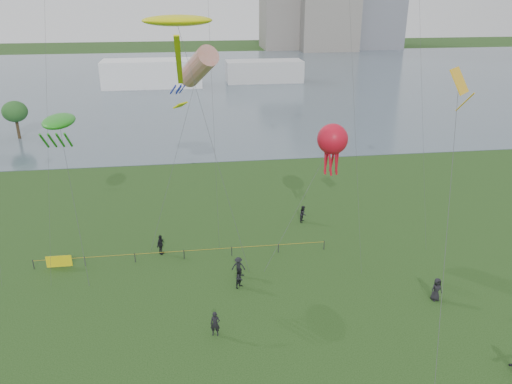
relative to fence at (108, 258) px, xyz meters
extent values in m
cube|color=slate|center=(11.43, 84.49, -0.53)|extent=(400.00, 120.00, 0.08)
cube|color=slate|center=(43.43, 152.49, 13.45)|extent=(16.00, 18.00, 28.00)
cube|color=white|center=(-0.57, 79.49, 2.45)|extent=(22.00, 8.00, 6.00)
cube|color=silver|center=(25.43, 82.49, 1.95)|extent=(18.00, 7.00, 5.00)
cylinder|color=#352818|center=(-18.23, 39.43, 0.72)|extent=(0.44, 0.44, 2.55)
ellipsoid|color=#2A5E25|center=(-18.23, 39.43, 3.59)|extent=(3.63, 3.63, 3.06)
cylinder|color=black|center=(-5.88, 0.00, -0.13)|extent=(0.07, 0.07, 0.85)
cylinder|color=black|center=(-1.88, 0.00, -0.13)|extent=(0.07, 0.07, 0.85)
cylinder|color=black|center=(2.12, 0.00, -0.13)|extent=(0.07, 0.07, 0.85)
cylinder|color=black|center=(6.12, 0.00, -0.13)|extent=(0.07, 0.07, 0.85)
cylinder|color=black|center=(10.12, 0.00, -0.13)|extent=(0.07, 0.07, 0.85)
cylinder|color=black|center=(14.12, 0.00, -0.13)|extent=(0.07, 0.07, 0.85)
cylinder|color=black|center=(18.12, 0.00, -0.13)|extent=(0.07, 0.07, 0.85)
cylinder|color=gold|center=(6.12, 0.00, 0.19)|extent=(24.00, 0.03, 0.03)
cube|color=yellow|center=(-3.88, 0.00, 0.00)|extent=(2.00, 0.04, 1.00)
imported|color=black|center=(10.33, -4.84, 0.26)|extent=(1.01, 0.99, 1.64)
imported|color=black|center=(10.35, -3.23, 0.26)|extent=(1.12, 0.73, 1.63)
imported|color=black|center=(4.18, 1.13, 0.32)|extent=(0.85, 1.11, 1.75)
imported|color=black|center=(24.17, -8.42, 0.33)|extent=(0.94, 0.69, 1.77)
imported|color=black|center=(8.12, -10.22, 0.31)|extent=(0.70, 0.53, 1.73)
imported|color=black|center=(17.55, 5.68, 0.27)|extent=(0.93, 1.00, 1.65)
cylinder|color=#3F3F42|center=(8.94, -0.40, 8.84)|extent=(4.65, 4.86, 18.79)
ellipsoid|color=#DCDC0B|center=(6.63, 2.01, 18.23)|extent=(5.16, 3.23, 0.81)
cube|color=#DCDC0B|center=(6.63, -2.19, 15.83)|extent=(0.36, 6.98, 4.09)
cube|color=#DCDC0B|center=(6.63, -5.99, 13.73)|extent=(0.95, 0.95, 0.42)
cylinder|color=#3F3F42|center=(5.68, 3.58, 6.92)|extent=(4.84, 3.57, 14.96)
cylinder|color=red|center=(8.08, 5.35, 14.40)|extent=(3.71, 5.15, 3.85)
cylinder|color=#1823A9|center=(6.68, 4.15, 12.80)|extent=(0.60, 1.13, 0.88)
cylinder|color=#1823A9|center=(6.40, 4.53, 12.80)|extent=(0.60, 1.13, 0.88)
cylinder|color=#1823A9|center=(5.96, 4.39, 12.80)|extent=(0.60, 1.13, 0.88)
cylinder|color=#1823A9|center=(5.96, 3.92, 12.80)|extent=(0.60, 1.13, 0.88)
cylinder|color=#1823A9|center=(6.40, 3.77, 12.80)|extent=(0.60, 1.13, 0.88)
cylinder|color=#3F3F42|center=(-1.70, -1.33, 5.42)|extent=(1.33, 3.67, 11.96)
ellipsoid|color=#208B19|center=(-2.35, 0.50, 11.40)|extent=(2.26, 4.08, 0.79)
cylinder|color=#208B19|center=(-3.15, -1.10, 10.40)|extent=(0.16, 1.79, 1.54)
cylinder|color=#208B19|center=(-2.60, -1.10, 10.40)|extent=(0.16, 1.79, 1.54)
cylinder|color=#208B19|center=(-2.05, -1.10, 10.40)|extent=(0.16, 1.79, 1.54)
cylinder|color=#208B19|center=(-1.50, -1.10, 10.40)|extent=(0.16, 1.79, 1.54)
cylinder|color=#3F3F42|center=(15.39, -1.40, 4.39)|extent=(5.92, 3.01, 9.90)
sphere|color=red|center=(18.33, 0.09, 9.33)|extent=(2.46, 2.46, 2.46)
cylinder|color=red|center=(18.83, 0.09, 7.73)|extent=(0.18, 0.54, 2.60)
cylinder|color=red|center=(18.58, 0.52, 7.73)|extent=(0.49, 0.36, 2.61)
cylinder|color=red|center=(18.08, 0.52, 7.73)|extent=(0.49, 0.36, 2.61)
cylinder|color=red|center=(17.83, 0.09, 7.73)|extent=(0.18, 0.54, 2.60)
cylinder|color=red|center=(18.08, -0.34, 7.73)|extent=(0.49, 0.36, 2.61)
cylinder|color=red|center=(18.58, -0.34, 7.73)|extent=(0.49, 0.36, 2.61)
cylinder|color=#3F3F42|center=(20.71, -14.42, 7.55)|extent=(2.95, 7.54, 16.22)
cube|color=yellow|center=(22.17, -10.66, 15.65)|extent=(1.66, 1.66, 1.36)
cylinder|color=yellow|center=(22.17, -11.56, 14.65)|extent=(0.08, 1.58, 1.35)
camera|label=1|loc=(7.13, -36.90, 20.48)|focal=35.00mm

